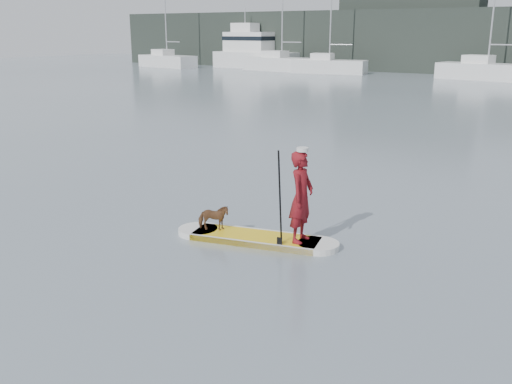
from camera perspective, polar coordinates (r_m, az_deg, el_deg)
The scene contains 13 objects.
ground at distance 11.23m, azimuth -24.10°, elevation -6.37°, with size 140.00×140.00×0.00m, color slate.
paddleboard at distance 11.21m, azimuth 0.00°, elevation -4.63°, with size 3.24×1.35×0.12m.
paddler at distance 10.67m, azimuth 4.56°, elevation -0.50°, with size 0.63×0.42×1.74m, color maroon.
white_cap at distance 10.45m, azimuth 4.67°, elevation 4.27°, with size 0.22×0.22×0.07m, color silver.
dog at distance 11.42m, azimuth -4.29°, elevation -2.58°, with size 0.28×0.62×0.52m, color #55331D.
paddle at distance 10.50m, azimuth 2.41°, elevation -1.81°, with size 0.10×0.30×2.00m.
sailboat_a at distance 66.75m, azimuth -8.90°, elevation 12.90°, with size 7.95×3.85×11.07m.
sailboat_b at distance 59.74m, azimuth 2.54°, elevation 12.82°, with size 8.37×3.05×12.22m.
sailboat_c at distance 56.70m, azimuth 7.27°, elevation 12.45°, with size 7.31×3.40×10.10m.
sailboat_d at distance 52.19m, azimuth 22.03°, elevation 11.28°, with size 8.38×3.85×11.89m.
motor_yacht_b at distance 64.60m, azimuth -0.36°, elevation 13.89°, with size 9.80×3.97×6.33m.
shore_mass at distance 59.27m, azimuth 24.20°, elevation 13.56°, with size 90.00×6.00×6.00m, color black.
shore_building_west at distance 62.51m, azimuth 15.11°, elevation 15.80°, with size 14.00×4.00×9.00m, color black.
Camera 1 is at (8.89, -5.59, 3.98)m, focal length 40.00 mm.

